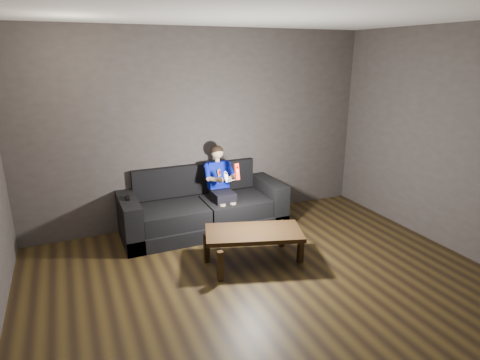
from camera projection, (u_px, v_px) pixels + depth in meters
name	position (u px, v px, depth m)	size (l,w,h in m)	color
floor	(291.00, 311.00, 3.83)	(5.00, 5.00, 0.00)	black
back_wall	(203.00, 129.00, 5.61)	(5.00, 0.04, 2.70)	#3A3432
ceiling	(304.00, 5.00, 3.02)	(5.00, 5.00, 0.02)	white
sofa	(202.00, 209.00, 5.59)	(2.22, 0.96, 0.86)	black
child	(220.00, 179.00, 5.51)	(0.42, 0.51, 1.03)	black
wii_remote_red	(237.00, 172.00, 5.13)	(0.06, 0.08, 0.21)	red
nunchuk_white	(226.00, 177.00, 5.09)	(0.08, 0.10, 0.15)	silver
wii_remote_black	(128.00, 198.00, 5.04)	(0.05, 0.16, 0.03)	black
coffee_table	(254.00, 235.00, 4.63)	(1.22, 0.86, 0.40)	black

